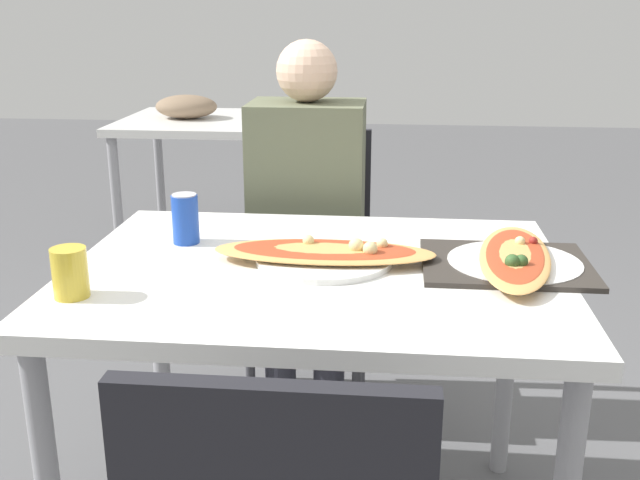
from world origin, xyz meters
TOP-DOWN VIEW (x-y plane):
  - dining_table at (0.00, 0.00)m, footprint 1.13×0.85m
  - chair_far_seated at (-0.10, 0.76)m, footprint 0.40×0.40m
  - person_seated at (-0.10, 0.64)m, footprint 0.35×0.28m
  - pizza_main at (0.02, 0.03)m, footprint 0.52×0.32m
  - soda_can at (-0.34, 0.14)m, footprint 0.07×0.07m
  - drink_glass at (-0.48, -0.23)m, footprint 0.07×0.07m
  - serving_tray at (0.43, 0.04)m, footprint 0.38×0.31m
  - pizza_second at (0.45, 0.04)m, footprint 0.30×0.50m
  - background_table at (-0.73, 2.21)m, footprint 1.10×0.80m

SIDE VIEW (x-z plane):
  - chair_far_seated at x=-0.10m, z-range 0.06..0.99m
  - dining_table at x=0.00m, z-range 0.30..1.06m
  - background_table at x=-0.73m, z-range 0.26..1.14m
  - person_seated at x=-0.10m, z-range 0.11..1.34m
  - serving_tray at x=0.43m, z-range 0.76..0.77m
  - pizza_second at x=0.45m, z-range 0.75..0.80m
  - pizza_main at x=0.02m, z-range 0.75..0.81m
  - drink_glass at x=-0.48m, z-range 0.76..0.86m
  - soda_can at x=-0.34m, z-range 0.76..0.88m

